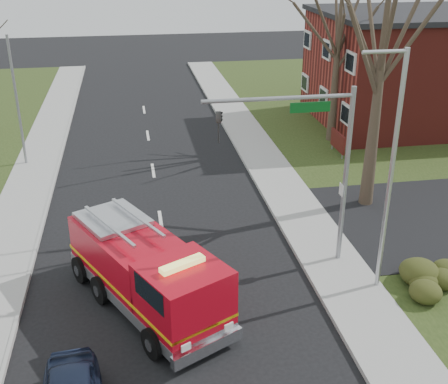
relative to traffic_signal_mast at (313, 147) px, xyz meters
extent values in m
plane|color=black|center=(-5.21, -1.50, -4.71)|extent=(120.00, 120.00, 0.00)
cube|color=#A0A09B|center=(0.99, -1.50, -4.63)|extent=(2.40, 80.00, 0.15)
cube|color=maroon|center=(13.79, 16.50, -1.21)|extent=(15.00, 10.00, 7.00)
cube|color=black|center=(13.79, 16.50, 2.39)|extent=(15.40, 10.40, 0.30)
cube|color=silver|center=(6.24, 16.50, -2.71)|extent=(0.12, 1.40, 1.20)
cube|color=#4D1412|center=(5.29, 11.00, -3.81)|extent=(0.12, 2.00, 1.00)
cylinder|color=gray|center=(5.29, 10.20, -4.26)|extent=(0.08, 0.08, 0.90)
cylinder|color=gray|center=(5.29, 11.80, -4.26)|extent=(0.08, 0.08, 0.90)
ellipsoid|color=#293312|center=(3.79, -2.50, -4.13)|extent=(2.80, 2.00, 0.90)
cone|color=#382E21|center=(4.29, 4.50, 1.29)|extent=(0.64, 0.64, 12.00)
cone|color=#382E21|center=(5.79, 13.50, 0.54)|extent=(0.56, 0.56, 10.50)
cylinder|color=gray|center=(1.29, 0.00, -1.31)|extent=(0.18, 0.18, 6.80)
cylinder|color=gray|center=(-1.31, 0.00, 1.79)|extent=(5.20, 0.14, 0.14)
cube|color=#0C591E|center=(-0.21, 0.00, 1.44)|extent=(1.40, 0.06, 0.35)
imported|color=black|center=(-3.31, 0.00, 1.44)|extent=(0.22, 0.18, 1.10)
cylinder|color=#B7BABF|center=(1.99, -2.00, -0.51)|extent=(0.16, 0.16, 8.40)
cylinder|color=#B7BABF|center=(1.29, -2.00, 3.59)|extent=(1.40, 0.12, 0.12)
cylinder|color=gray|center=(-12.01, 12.50, -1.21)|extent=(0.14, 0.14, 7.00)
cube|color=#B00817|center=(-6.56, -0.67, -3.33)|extent=(4.18, 5.17, 1.87)
cube|color=#B00817|center=(-5.01, -3.67, -3.20)|extent=(3.12, 3.12, 2.13)
cube|color=#B7BABF|center=(-6.07, -1.62, -4.09)|extent=(5.27, 7.23, 0.40)
cube|color=#E5B20C|center=(-6.07, -1.62, -3.60)|extent=(5.27, 7.24, 0.11)
cube|color=black|center=(-4.56, -4.54, -2.53)|extent=(1.83, 1.01, 0.76)
cube|color=#E5D866|center=(-5.01, -3.67, -2.00)|extent=(1.41, 0.93, 0.16)
cylinder|color=black|center=(-5.99, -4.29, -4.22)|extent=(0.73, 1.01, 0.98)
cylinder|color=black|center=(-3.94, -3.22, -4.22)|extent=(0.73, 1.01, 0.98)
cylinder|color=black|center=(-8.33, 0.21, -4.22)|extent=(0.73, 1.01, 0.98)
cylinder|color=black|center=(-6.28, 1.28, -4.22)|extent=(0.73, 1.01, 0.98)
camera|label=1|loc=(-6.18, -17.62, 6.57)|focal=45.00mm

